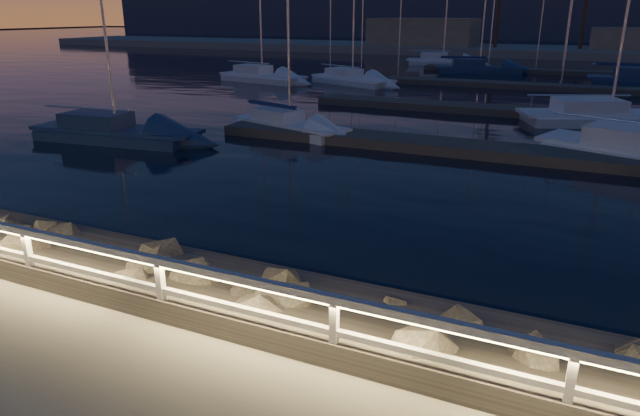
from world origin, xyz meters
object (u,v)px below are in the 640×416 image
(sailboat_m, at_px, (441,61))
(guard_rail, at_px, (266,298))
(sailboat_n, at_px, (477,68))
(sailboat_b, at_px, (112,130))
(sailboat_g, at_px, (605,115))
(sailboat_a, at_px, (287,124))
(sailboat_i, at_px, (260,76))
(sailboat_j, at_px, (351,79))

(sailboat_m, bearing_deg, guard_rail, -88.10)
(sailboat_n, bearing_deg, sailboat_b, -120.48)
(sailboat_b, relative_size, sailboat_n, 0.97)
(sailboat_g, relative_size, sailboat_m, 1.15)
(guard_rail, bearing_deg, sailboat_m, 101.04)
(sailboat_a, bearing_deg, sailboat_b, -125.14)
(sailboat_i, bearing_deg, sailboat_n, 56.69)
(guard_rail, height_order, sailboat_m, sailboat_m)
(sailboat_m, bearing_deg, sailboat_b, -104.34)
(sailboat_i, bearing_deg, sailboat_j, 24.01)
(sailboat_g, xyz_separation_m, sailboat_m, (-15.41, 29.71, 0.00))
(sailboat_j, bearing_deg, sailboat_a, -53.70)
(sailboat_a, bearing_deg, sailboat_i, 141.72)
(guard_rail, height_order, sailboat_b, sailboat_b)
(sailboat_j, xyz_separation_m, sailboat_m, (2.28, 19.67, 0.03))
(guard_rail, xyz_separation_m, sailboat_m, (-10.72, 54.97, -0.92))
(sailboat_i, height_order, sailboat_n, sailboat_n)
(guard_rail, relative_size, sailboat_a, 4.23)
(sailboat_g, height_order, sailboat_j, sailboat_g)
(sailboat_b, relative_size, sailboat_m, 1.01)
(sailboat_b, distance_m, sailboat_g, 23.46)
(guard_rail, xyz_separation_m, sailboat_n, (-5.74, 48.13, -0.93))
(sailboat_a, bearing_deg, sailboat_n, 102.57)
(sailboat_j, bearing_deg, sailboat_m, 106.30)
(sailboat_j, bearing_deg, guard_rail, -46.87)
(sailboat_a, xyz_separation_m, sailboat_b, (-6.09, -4.62, 0.03))
(sailboat_g, xyz_separation_m, sailboat_i, (-24.83, 8.48, 0.01))
(sailboat_a, distance_m, sailboat_n, 31.66)
(sailboat_b, distance_m, sailboat_n, 37.24)
(sailboat_g, relative_size, sailboat_i, 1.13)
(sailboat_a, height_order, sailboat_i, sailboat_i)
(sailboat_b, height_order, sailboat_j, sailboat_b)
(guard_rail, distance_m, sailboat_g, 25.71)
(sailboat_j, height_order, sailboat_n, sailboat_n)
(sailboat_a, height_order, sailboat_g, sailboat_g)
(guard_rail, relative_size, sailboat_n, 3.32)
(sailboat_a, relative_size, sailboat_i, 0.80)
(sailboat_n, bearing_deg, sailboat_i, -151.66)
(sailboat_j, distance_m, sailboat_m, 19.80)
(sailboat_g, bearing_deg, sailboat_n, 91.10)
(sailboat_g, relative_size, sailboat_n, 1.10)
(guard_rail, height_order, sailboat_a, sailboat_a)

